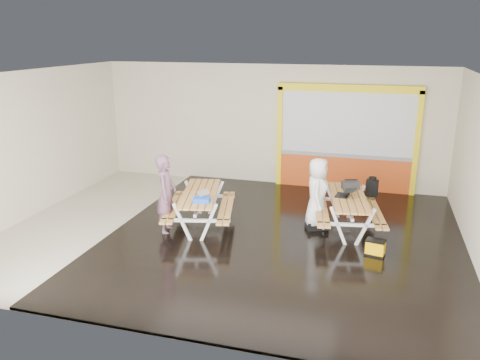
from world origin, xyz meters
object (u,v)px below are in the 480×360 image
(picnic_table_left, at_px, (200,201))
(picnic_table_right, at_px, (348,205))
(fluke_bag, at_px, (375,248))
(person_left, at_px, (166,194))
(toolbox, at_px, (351,185))
(dark_case, at_px, (317,224))
(laptop_left, at_px, (199,196))
(laptop_right, at_px, (345,194))
(person_right, at_px, (317,193))
(backpack, at_px, (372,187))
(blue_pouch, at_px, (202,200))

(picnic_table_left, xyz_separation_m, picnic_table_right, (3.26, 0.69, -0.01))
(picnic_table_left, xyz_separation_m, fluke_bag, (3.90, -0.50, -0.45))
(person_left, xyz_separation_m, toolbox, (3.88, 1.73, 0.03))
(dark_case, bearing_deg, person_left, -161.89)
(laptop_left, xyz_separation_m, laptop_right, (3.04, 1.09, -0.01))
(person_right, bearing_deg, toolbox, -51.26)
(backpack, relative_size, dark_case, 1.00)
(blue_pouch, xyz_separation_m, dark_case, (2.33, 1.20, -0.77))
(picnic_table_left, relative_size, laptop_right, 5.18)
(laptop_left, bearing_deg, person_right, 23.19)
(laptop_left, height_order, laptop_right, laptop_right)
(laptop_right, bearing_deg, person_left, -163.19)
(toolbox, xyz_separation_m, fluke_bag, (0.64, -1.77, -0.73))
(person_right, distance_m, blue_pouch, 2.62)
(person_left, relative_size, blue_pouch, 5.22)
(picnic_table_left, height_order, laptop_right, laptop_right)
(picnic_table_left, height_order, fluke_bag, picnic_table_left)
(backpack, bearing_deg, fluke_bag, -85.99)
(person_right, height_order, fluke_bag, person_right)
(laptop_right, bearing_deg, blue_pouch, -156.05)
(picnic_table_left, relative_size, picnic_table_right, 1.04)
(laptop_left, xyz_separation_m, dark_case, (2.46, 0.99, -0.78))
(picnic_table_right, distance_m, toolbox, 0.65)
(person_left, xyz_separation_m, fluke_bag, (4.52, -0.04, -0.70))
(picnic_table_right, relative_size, person_right, 1.47)
(backpack, bearing_deg, person_right, -135.48)
(picnic_table_right, distance_m, dark_case, 0.84)
(dark_case, bearing_deg, blue_pouch, -152.79)
(laptop_right, height_order, fluke_bag, laptop_right)
(blue_pouch, xyz_separation_m, toolbox, (2.99, 1.87, 0.03))
(blue_pouch, height_order, toolbox, toolbox)
(person_right, relative_size, fluke_bag, 3.80)
(person_left, xyz_separation_m, laptop_left, (0.75, 0.06, 0.01))
(laptop_right, relative_size, fluke_bag, 1.12)
(fluke_bag, bearing_deg, backpack, 94.01)
(picnic_table_left, xyz_separation_m, backpack, (3.74, 1.79, 0.12))
(picnic_table_right, relative_size, fluke_bag, 5.58)
(person_left, distance_m, blue_pouch, 0.90)
(laptop_right, bearing_deg, fluke_bag, -58.64)
(backpack, xyz_separation_m, fluke_bag, (0.16, -2.29, -0.57))
(picnic_table_right, height_order, toolbox, toolbox)
(person_right, xyz_separation_m, blue_pouch, (-2.30, -1.25, 0.03))
(blue_pouch, bearing_deg, laptop_right, 23.95)
(blue_pouch, distance_m, backpack, 4.22)
(laptop_right, xyz_separation_m, blue_pouch, (-2.91, -1.29, 0.01))
(person_left, height_order, laptop_right, person_left)
(picnic_table_left, relative_size, blue_pouch, 7.07)
(blue_pouch, relative_size, dark_case, 0.73)
(picnic_table_left, bearing_deg, picnic_table_right, 11.89)
(picnic_table_left, height_order, blue_pouch, blue_pouch)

